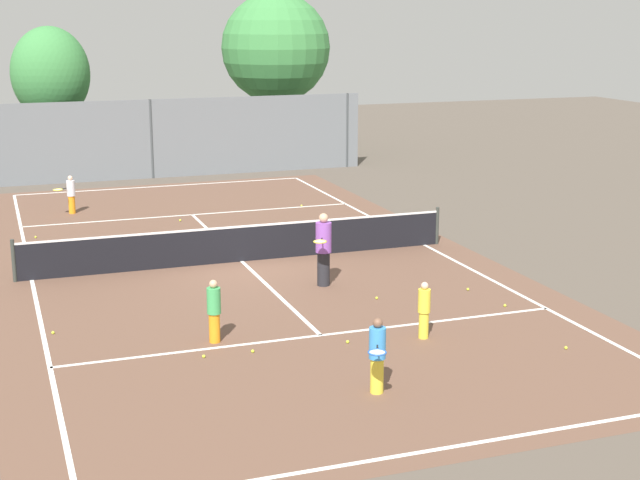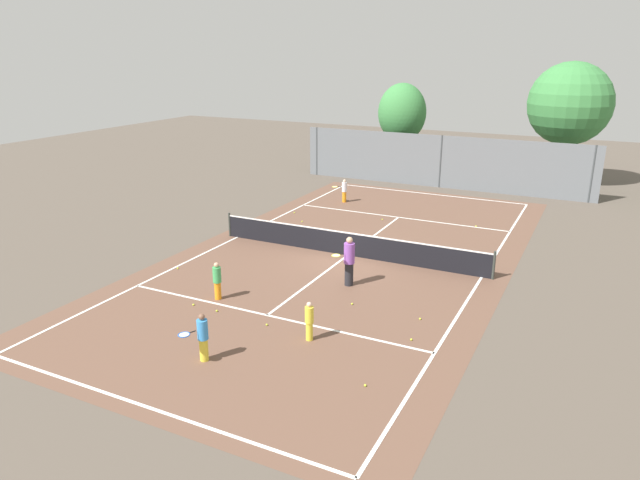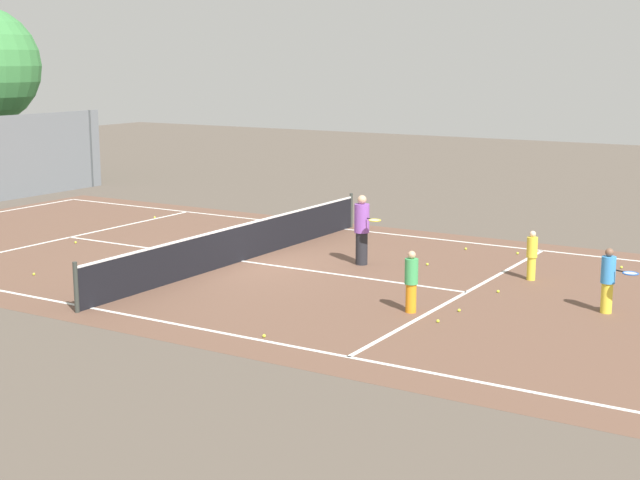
# 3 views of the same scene
# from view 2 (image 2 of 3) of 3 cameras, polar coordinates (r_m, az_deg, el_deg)

# --- Properties ---
(ground_plane) EXTENTS (80.00, 80.00, 0.00)m
(ground_plane) POSITION_cam_2_polar(r_m,az_deg,el_deg) (24.13, 2.75, -1.52)
(ground_plane) COLOR brown
(court_surface) EXTENTS (13.00, 25.00, 0.01)m
(court_surface) POSITION_cam_2_polar(r_m,az_deg,el_deg) (24.13, 2.75, -1.51)
(court_surface) COLOR brown
(court_surface) RESTS_ON ground_plane
(tennis_net) EXTENTS (11.90, 0.10, 1.10)m
(tennis_net) POSITION_cam_2_polar(r_m,az_deg,el_deg) (23.97, 2.77, -0.37)
(tennis_net) COLOR #333833
(tennis_net) RESTS_ON ground_plane
(perimeter_fence) EXTENTS (18.00, 0.12, 3.20)m
(perimeter_fence) POSITION_cam_2_polar(r_m,az_deg,el_deg) (36.58, 11.77, 7.54)
(perimeter_fence) COLOR slate
(perimeter_fence) RESTS_ON ground_plane
(tree_0) EXTENTS (3.23, 2.93, 6.06)m
(tree_0) POSITION_cam_2_polar(r_m,az_deg,el_deg) (40.01, 8.07, 12.23)
(tree_0) COLOR brown
(tree_0) RESTS_ON ground_plane
(tree_1) EXTENTS (5.02, 5.02, 7.51)m
(tree_1) POSITION_cam_2_polar(r_m,az_deg,el_deg) (39.31, 23.35, 12.19)
(tree_1) COLOR brown
(tree_1) RESTS_ON ground_plane
(player_0) EXTENTS (0.81, 0.68, 1.29)m
(player_0) POSITION_cam_2_polar(r_m,az_deg,el_deg) (32.43, 2.36, 4.90)
(player_0) COLOR orange
(player_0) RESTS_ON ground_plane
(player_1) EXTENTS (0.26, 0.26, 1.22)m
(player_1) POSITION_cam_2_polar(r_m,az_deg,el_deg) (17.06, -1.06, -7.94)
(player_1) COLOR yellow
(player_1) RESTS_ON ground_plane
(player_2) EXTENTS (0.70, 0.95, 1.83)m
(player_2) POSITION_cam_2_polar(r_m,az_deg,el_deg) (20.80, 2.86, -2.04)
(player_2) COLOR #232328
(player_2) RESTS_ON ground_plane
(player_3) EXTENTS (0.28, 0.28, 1.33)m
(player_3) POSITION_cam_2_polar(r_m,az_deg,el_deg) (20.03, -10.07, -3.94)
(player_3) COLOR orange
(player_3) RESTS_ON ground_plane
(player_4) EXTENTS (0.58, 0.87, 1.40)m
(player_4) POSITION_cam_2_polar(r_m,az_deg,el_deg) (16.27, -11.50, -9.30)
(player_4) COLOR yellow
(player_4) RESTS_ON ground_plane
(tennis_ball_0) EXTENTS (0.07, 0.07, 0.07)m
(tennis_ball_0) POSITION_cam_2_polar(r_m,az_deg,el_deg) (15.21, 4.47, -14.06)
(tennis_ball_0) COLOR #CCE533
(tennis_ball_0) RESTS_ON ground_plane
(tennis_ball_1) EXTENTS (0.07, 0.07, 0.07)m
(tennis_ball_1) POSITION_cam_2_polar(r_m,az_deg,el_deg) (30.33, -2.54, 2.70)
(tennis_ball_1) COLOR #CCE533
(tennis_ball_1) RESTS_ON ground_plane
(tennis_ball_2) EXTENTS (0.07, 0.07, 0.07)m
(tennis_ball_2) POSITION_cam_2_polar(r_m,az_deg,el_deg) (19.57, 3.17, -6.29)
(tennis_ball_2) COLOR #CCE533
(tennis_ball_2) RESTS_ON ground_plane
(tennis_ball_3) EXTENTS (0.07, 0.07, 0.07)m
(tennis_ball_3) POSITION_cam_2_polar(r_m,az_deg,el_deg) (18.78, 9.81, -7.64)
(tennis_ball_3) COLOR #CCE533
(tennis_ball_3) RESTS_ON ground_plane
(tennis_ball_4) EXTENTS (0.07, 0.07, 0.07)m
(tennis_ball_4) POSITION_cam_2_polar(r_m,az_deg,el_deg) (29.25, 6.14, 2.03)
(tennis_ball_4) COLOR #CCE533
(tennis_ball_4) RESTS_ON ground_plane
(tennis_ball_5) EXTENTS (0.07, 0.07, 0.07)m
(tennis_ball_5) POSITION_cam_2_polar(r_m,az_deg,el_deg) (18.22, -5.25, -8.29)
(tennis_ball_5) COLOR #CCE533
(tennis_ball_5) RESTS_ON ground_plane
(tennis_ball_6) EXTENTS (0.07, 0.07, 0.07)m
(tennis_ball_6) POSITION_cam_2_polar(r_m,az_deg,el_deg) (17.49, 8.97, -9.64)
(tennis_ball_6) COLOR #CCE533
(tennis_ball_6) RESTS_ON ground_plane
(tennis_ball_7) EXTENTS (0.07, 0.07, 0.07)m
(tennis_ball_7) POSITION_cam_2_polar(r_m,az_deg,el_deg) (28.75, -1.78, 1.84)
(tennis_ball_7) COLOR #CCE533
(tennis_ball_7) RESTS_ON ground_plane
(tennis_ball_8) EXTENTS (0.07, 0.07, 0.07)m
(tennis_ball_8) POSITION_cam_2_polar(r_m,az_deg,el_deg) (28.96, 15.08, 1.32)
(tennis_ball_8) COLOR #CCE533
(tennis_ball_8) RESTS_ON ground_plane
(tennis_ball_9) EXTENTS (0.07, 0.07, 0.07)m
(tennis_ball_9) POSITION_cam_2_polar(r_m,az_deg,el_deg) (23.28, -13.81, -2.72)
(tennis_ball_9) COLOR #CCE533
(tennis_ball_9) RESTS_ON ground_plane
(tennis_ball_10) EXTENTS (0.07, 0.07, 0.07)m
(tennis_ball_10) POSITION_cam_2_polar(r_m,az_deg,el_deg) (19.34, -10.11, -6.87)
(tennis_ball_10) COLOR #CCE533
(tennis_ball_10) RESTS_ON ground_plane
(tennis_ball_11) EXTENTS (0.07, 0.07, 0.07)m
(tennis_ball_11) POSITION_cam_2_polar(r_m,az_deg,el_deg) (26.86, 2.36, 0.64)
(tennis_ball_11) COLOR #CCE533
(tennis_ball_11) RESTS_ON ground_plane
(tennis_ball_12) EXTENTS (0.07, 0.07, 0.07)m
(tennis_ball_12) POSITION_cam_2_polar(r_m,az_deg,el_deg) (19.93, -12.33, -6.23)
(tennis_ball_12) COLOR #CCE533
(tennis_ball_12) RESTS_ON ground_plane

